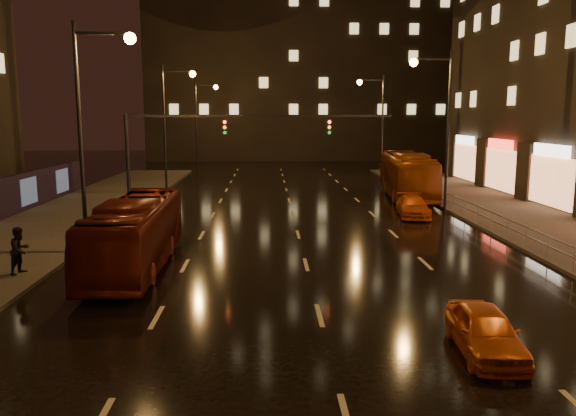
{
  "coord_description": "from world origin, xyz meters",
  "views": [
    {
      "loc": [
        -1.59,
        -12.53,
        6.08
      ],
      "look_at": [
        -0.78,
        9.3,
        2.5
      ],
      "focal_mm": 35.0,
      "sensor_mm": 36.0,
      "label": 1
    }
  ],
  "objects_px": {
    "bus_red": "(136,233)",
    "taxi_far": "(413,206)",
    "taxi_near": "(485,331)",
    "pedestrian_b": "(20,250)",
    "bus_curb": "(407,175)"
  },
  "relations": [
    {
      "from": "pedestrian_b",
      "to": "bus_curb",
      "type": "bearing_deg",
      "value": -25.93
    },
    {
      "from": "taxi_near",
      "to": "pedestrian_b",
      "type": "xyz_separation_m",
      "value": [
        -15.0,
        7.59,
        0.44
      ]
    },
    {
      "from": "taxi_near",
      "to": "pedestrian_b",
      "type": "distance_m",
      "value": 16.81
    },
    {
      "from": "bus_curb",
      "to": "pedestrian_b",
      "type": "distance_m",
      "value": 28.8
    },
    {
      "from": "bus_red",
      "to": "bus_curb",
      "type": "height_order",
      "value": "bus_curb"
    },
    {
      "from": "pedestrian_b",
      "to": "taxi_near",
      "type": "bearing_deg",
      "value": -98.8
    },
    {
      "from": "bus_red",
      "to": "taxi_near",
      "type": "bearing_deg",
      "value": -40.21
    },
    {
      "from": "taxi_far",
      "to": "taxi_near",
      "type": "bearing_deg",
      "value": -92.88
    },
    {
      "from": "bus_curb",
      "to": "pedestrian_b",
      "type": "bearing_deg",
      "value": -128.03
    },
    {
      "from": "taxi_near",
      "to": "taxi_far",
      "type": "relative_size",
      "value": 0.83
    },
    {
      "from": "bus_curb",
      "to": "taxi_far",
      "type": "relative_size",
      "value": 2.79
    },
    {
      "from": "bus_red",
      "to": "taxi_far",
      "type": "relative_size",
      "value": 2.33
    },
    {
      "from": "bus_curb",
      "to": "taxi_far",
      "type": "height_order",
      "value": "bus_curb"
    },
    {
      "from": "bus_curb",
      "to": "taxi_far",
      "type": "xyz_separation_m",
      "value": [
        -1.67,
        -8.27,
        -1.05
      ]
    },
    {
      "from": "taxi_far",
      "to": "pedestrian_b",
      "type": "relative_size",
      "value": 2.39
    }
  ]
}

